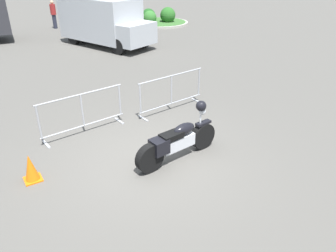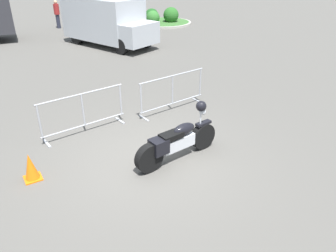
# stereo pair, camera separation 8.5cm
# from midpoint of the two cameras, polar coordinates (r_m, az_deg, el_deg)

# --- Properties ---
(ground_plane) EXTENTS (120.00, 120.00, 0.00)m
(ground_plane) POSITION_cam_midpoint_polar(r_m,az_deg,el_deg) (7.39, -2.90, -5.87)
(ground_plane) COLOR #54514C
(motorcycle) EXTENTS (2.17, 0.45, 1.23)m
(motorcycle) POSITION_cam_midpoint_polar(r_m,az_deg,el_deg) (7.18, 2.02, -2.54)
(motorcycle) COLOR black
(motorcycle) RESTS_ON ground
(crowd_barrier_near) EXTENTS (2.27, 0.66, 1.07)m
(crowd_barrier_near) POSITION_cam_midpoint_polar(r_m,az_deg,el_deg) (8.52, -14.26, 2.30)
(crowd_barrier_near) COLOR #9EA0A5
(crowd_barrier_near) RESTS_ON ground
(crowd_barrier_far) EXTENTS (2.27, 0.66, 1.07)m
(crowd_barrier_far) POSITION_cam_midpoint_polar(r_m,az_deg,el_deg) (9.55, 1.04, 5.91)
(crowd_barrier_far) COLOR #9EA0A5
(crowd_barrier_far) RESTS_ON ground
(delivery_van) EXTENTS (3.54, 5.37, 2.31)m
(delivery_van) POSITION_cam_midpoint_polar(r_m,az_deg,el_deg) (17.47, -10.56, 17.66)
(delivery_van) COLOR #B2B7BC
(delivery_van) RESTS_ON ground
(pedestrian) EXTENTS (0.37, 0.37, 1.69)m
(pedestrian) POSITION_cam_midpoint_polar(r_m,az_deg,el_deg) (22.84, -18.67, 18.12)
(pedestrian) COLOR #262838
(pedestrian) RESTS_ON ground
(planter_island) EXTENTS (3.77, 3.77, 1.09)m
(planter_island) POSITION_cam_midpoint_polar(r_m,az_deg,el_deg) (23.27, -0.97, 18.12)
(planter_island) COLOR #ADA89E
(planter_island) RESTS_ON ground
(traffic_cone) EXTENTS (0.34, 0.34, 0.59)m
(traffic_cone) POSITION_cam_midpoint_polar(r_m,az_deg,el_deg) (7.16, -22.51, -6.62)
(traffic_cone) COLOR orange
(traffic_cone) RESTS_ON ground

